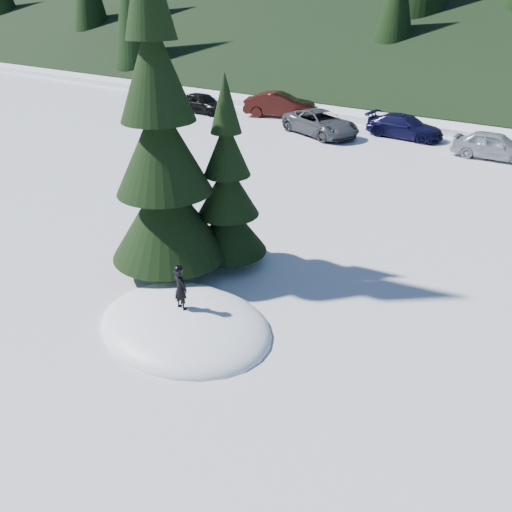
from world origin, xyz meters
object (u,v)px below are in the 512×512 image
Objects in this scene: car_3 at (405,126)px; spruce_short at (228,195)px; car_2 at (321,123)px; car_1 at (280,105)px; child_skier at (180,289)px; car_0 at (202,103)px; spruce_tall at (162,158)px; car_4 at (494,145)px.

spruce_short is at bearing -173.06° from car_3.
car_2 reaches higher than car_3.
car_1 is 8.66m from car_3.
child_skier is 0.25× the size of car_3.
child_skier is at bearing -170.70° from car_3.
car_0 is 0.80× the size of car_2.
spruce_tall is 17.17m from car_2.
car_2 is at bearing 105.25° from spruce_tall.
car_3 is at bearing -116.96° from car_1.
spruce_tall reaches higher than car_3.
child_skier is at bearing -175.66° from car_1.
car_0 is 18.49m from car_4.
car_4 is at bearing -64.27° from car_2.
spruce_short is 1.10× the size of car_2.
car_1 is at bearing 115.33° from spruce_tall.
car_0 is 1.02× the size of car_4.
car_1 is at bearing 79.20° from car_4.
car_2 is (-6.56, 18.12, -0.33)m from child_skier.
car_2 is 1.14× the size of car_3.
car_3 is (-2.50, 20.36, -0.39)m from child_skier.
spruce_short is at bearing -137.95° from car_0.
car_0 reaches higher than car_3.
car_3 is 5.20m from car_4.
child_skier is 19.28m from car_2.
car_2 is 4.64m from car_3.
car_1 is 5.32m from car_2.
child_skier is at bearing -139.73° from car_2.
spruce_short reaches higher than child_skier.
car_4 is (13.65, -1.87, -0.11)m from car_1.
spruce_tall is 2.21× the size of car_0.
spruce_tall is at bearing 162.00° from car_4.
car_3 is at bearing 94.63° from spruce_short.
car_1 reaches higher than car_4.
car_0 is at bearing 87.80° from car_4.
spruce_tall reaches higher than car_0.
spruce_short reaches higher than car_3.
car_4 is (18.48, 0.26, -0.01)m from car_0.
child_skier is at bearing -70.75° from spruce_short.
child_skier reaches higher than car_2.
car_0 is at bearing -45.59° from child_skier.
car_2 is at bearing -95.26° from car_0.
car_1 is (-11.14, 20.84, -0.26)m from child_skier.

